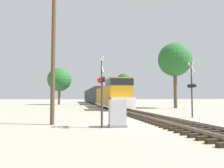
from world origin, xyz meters
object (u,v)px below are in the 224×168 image
at_px(tree_far_right, 175,60).
at_px(tree_mid_background, 59,80).
at_px(utility_pole, 53,52).
at_px(tree_deep_background, 124,80).
at_px(crossing_signal_far, 192,86).
at_px(crossing_signal_near, 101,85).
at_px(freight_train, 96,96).
at_px(relay_cabinet, 117,113).

bearing_deg(tree_far_right, tree_mid_background, 132.47).
xyz_separation_m(utility_pole, tree_deep_background, (16.92, 52.68, 2.63)).
height_order(tree_far_right, tree_mid_background, tree_far_right).
bearing_deg(crossing_signal_far, tree_mid_background, 17.73).
xyz_separation_m(utility_pole, tree_far_right, (16.72, 17.46, 3.02)).
height_order(crossing_signal_near, utility_pole, utility_pole).
height_order(crossing_signal_far, utility_pole, utility_pole).
distance_m(crossing_signal_far, tree_mid_background, 37.36).
height_order(freight_train, crossing_signal_far, crossing_signal_far).
bearing_deg(tree_far_right, crossing_signal_near, -125.80).
relative_size(freight_train, crossing_signal_near, 15.88).
bearing_deg(relay_cabinet, freight_train, 85.42).
relative_size(crossing_signal_far, tree_deep_background, 0.50).
xyz_separation_m(relay_cabinet, tree_far_right, (13.06, 19.19, 6.71)).
height_order(crossing_signal_near, relay_cabinet, crossing_signal_near).
height_order(freight_train, tree_mid_background, tree_mid_background).
bearing_deg(crossing_signal_near, crossing_signal_far, 118.45).
relative_size(relay_cabinet, tree_mid_background, 0.18).
relative_size(crossing_signal_far, utility_pole, 0.54).
relative_size(crossing_signal_near, tree_far_right, 0.38).
height_order(relay_cabinet, tree_mid_background, tree_mid_background).
bearing_deg(relay_cabinet, tree_mid_background, 97.90).
bearing_deg(crossing_signal_near, utility_pole, -126.25).
distance_m(crossing_signal_near, tree_mid_background, 40.03).
bearing_deg(freight_train, tree_deep_background, 47.65).
relative_size(crossing_signal_near, utility_pole, 0.45).
relative_size(crossing_signal_near, crossing_signal_far, 0.83).
xyz_separation_m(crossing_signal_far, relay_cabinet, (-7.17, -4.42, -1.79)).
xyz_separation_m(crossing_signal_near, relay_cabinet, (0.92, 0.19, -1.59)).
distance_m(freight_train, relay_cabinet, 43.86).
xyz_separation_m(freight_train, utility_pole, (-7.17, -41.97, 2.42)).
distance_m(utility_pole, tree_deep_background, 55.39).
xyz_separation_m(relay_cabinet, tree_mid_background, (-5.47, 39.44, 5.02)).
height_order(relay_cabinet, utility_pole, utility_pole).
xyz_separation_m(crossing_signal_near, utility_pole, (-2.74, 1.92, 2.10)).
bearing_deg(crossing_signal_near, tree_mid_background, -174.69).
bearing_deg(relay_cabinet, tree_far_right, 55.77).
relative_size(crossing_signal_near, tree_deep_background, 0.42).
relative_size(utility_pole, tree_deep_background, 0.93).
height_order(tree_mid_background, tree_deep_background, tree_deep_background).
distance_m(crossing_signal_near, tree_far_right, 24.44).
distance_m(crossing_signal_near, crossing_signal_far, 9.31).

